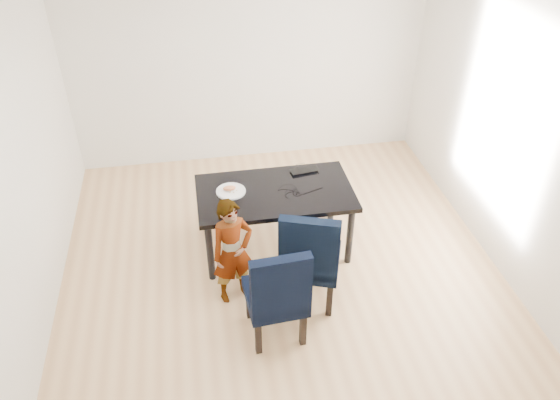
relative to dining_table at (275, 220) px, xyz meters
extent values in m
cube|color=tan|center=(0.00, -0.50, -0.38)|extent=(4.50, 5.00, 0.01)
cube|color=white|center=(0.00, -0.50, 2.33)|extent=(4.50, 5.00, 0.01)
cube|color=white|center=(0.00, 2.00, 0.98)|extent=(4.50, 0.01, 2.70)
cube|color=silver|center=(-2.25, -0.50, 0.98)|extent=(0.01, 5.00, 2.70)
cube|color=white|center=(2.25, -0.50, 0.98)|extent=(0.01, 5.00, 2.70)
cube|color=black|center=(0.00, 0.00, 0.00)|extent=(1.60, 0.90, 0.75)
cube|color=black|center=(-0.19, -1.16, 0.16)|extent=(0.54, 0.56, 1.06)
cube|color=black|center=(0.21, -0.78, 0.18)|extent=(0.69, 0.70, 1.11)
imported|color=red|center=(-0.51, -0.65, 0.19)|extent=(0.48, 0.39, 1.13)
cylinder|color=silver|center=(-0.45, 0.06, 0.38)|extent=(0.38, 0.38, 0.02)
ellipsoid|color=#BB6B42|center=(-0.46, 0.07, 0.42)|extent=(0.14, 0.08, 0.05)
imported|color=black|center=(0.37, 0.35, 0.39)|extent=(0.33, 0.24, 0.02)
torus|color=black|center=(0.17, -0.10, 0.38)|extent=(0.20, 0.20, 0.01)
camera|label=1|loc=(-0.74, -4.52, 3.58)|focal=35.00mm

